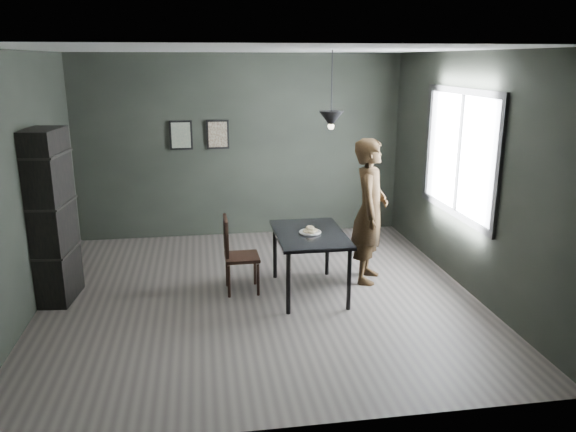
{
  "coord_description": "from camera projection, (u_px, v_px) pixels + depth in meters",
  "views": [
    {
      "loc": [
        -0.62,
        -6.13,
        2.7
      ],
      "look_at": [
        0.35,
        0.05,
        0.95
      ],
      "focal_mm": 35.0,
      "sensor_mm": 36.0,
      "label": 1
    }
  ],
  "objects": [
    {
      "name": "woman",
      "position": [
        370.0,
        211.0,
        6.9
      ],
      "size": [
        0.66,
        0.77,
        1.8
      ],
      "primitive_type": "imported",
      "rotation": [
        0.0,
        0.0,
        1.16
      ],
      "color": "black",
      "rests_on": "ground"
    },
    {
      "name": "pendant_lamp",
      "position": [
        331.0,
        119.0,
        6.32
      ],
      "size": [
        0.28,
        0.28,
        0.86
      ],
      "color": "black",
      "rests_on": "ground"
    },
    {
      "name": "framed_print_left",
      "position": [
        181.0,
        135.0,
        8.43
      ],
      "size": [
        0.34,
        0.04,
        0.44
      ],
      "color": "black",
      "rests_on": "ground"
    },
    {
      "name": "ceiling",
      "position": [
        256.0,
        50.0,
        5.9
      ],
      "size": [
        5.0,
        5.0,
        0.02
      ],
      "color": "silver",
      "rests_on": "ground"
    },
    {
      "name": "white_plate",
      "position": [
        310.0,
        233.0,
        6.52
      ],
      "size": [
        0.23,
        0.23,
        0.01
      ],
      "primitive_type": "cylinder",
      "color": "white",
      "rests_on": "cafe_table"
    },
    {
      "name": "ground",
      "position": [
        260.0,
        295.0,
        6.65
      ],
      "size": [
        5.0,
        5.0,
        0.0
      ],
      "primitive_type": "plane",
      "color": "#3C3734",
      "rests_on": "ground"
    },
    {
      "name": "window_assembly",
      "position": [
        459.0,
        154.0,
        6.78
      ],
      "size": [
        0.04,
        1.96,
        1.56
      ],
      "color": "white",
      "rests_on": "ground"
    },
    {
      "name": "back_wall",
      "position": [
        241.0,
        147.0,
        8.65
      ],
      "size": [
        5.0,
        0.1,
        2.8
      ],
      "primitive_type": "cube",
      "color": "black",
      "rests_on": "ground"
    },
    {
      "name": "cafe_table",
      "position": [
        310.0,
        239.0,
        6.56
      ],
      "size": [
        0.8,
        1.2,
        0.75
      ],
      "color": "black",
      "rests_on": "ground"
    },
    {
      "name": "framed_print_right",
      "position": [
        218.0,
        134.0,
        8.52
      ],
      "size": [
        0.34,
        0.04,
        0.44
      ],
      "color": "black",
      "rests_on": "ground"
    },
    {
      "name": "shelf_unit",
      "position": [
        51.0,
        217.0,
        6.31
      ],
      "size": [
        0.45,
        0.7,
        1.98
      ],
      "primitive_type": "cube",
      "rotation": [
        0.0,
        0.0,
        -0.11
      ],
      "color": "black",
      "rests_on": "ground"
    },
    {
      "name": "donut_pile",
      "position": [
        310.0,
        230.0,
        6.51
      ],
      "size": [
        0.18,
        0.18,
        0.08
      ],
      "rotation": [
        0.0,
        0.0,
        0.19
      ],
      "color": "beige",
      "rests_on": "white_plate"
    },
    {
      "name": "wood_chair",
      "position": [
        235.0,
        250.0,
        6.64
      ],
      "size": [
        0.41,
        0.41,
        0.92
      ],
      "rotation": [
        0.0,
        0.0,
        0.01
      ],
      "color": "black",
      "rests_on": "ground"
    }
  ]
}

